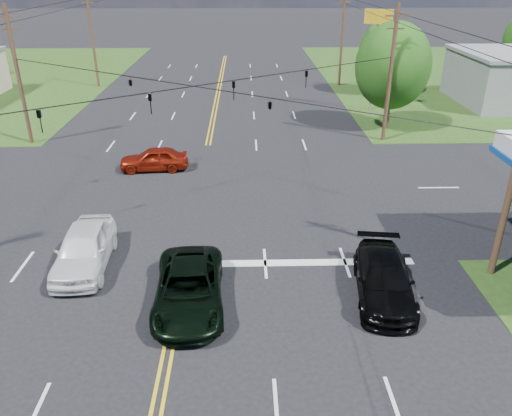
{
  "coord_description": "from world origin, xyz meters",
  "views": [
    {
      "loc": [
        2.65,
        -14.52,
        11.69
      ],
      "look_at": [
        3.15,
        6.0,
        1.73
      ],
      "focal_mm": 35.0,
      "sensor_mm": 36.0,
      "label": 1
    }
  ],
  "objects_px": {
    "pole_nw": "(18,75)",
    "tree_right_a": "(393,66)",
    "pickup_white": "(84,248)",
    "pole_ne": "(390,73)",
    "pickup_dkgreen": "(189,288)",
    "pole_left_far": "(92,36)",
    "pole_right_far": "(342,36)",
    "suv_black": "(384,279)",
    "tree_right_b": "(384,51)"
  },
  "relations": [
    {
      "from": "pole_nw",
      "to": "tree_right_b",
      "type": "bearing_deg",
      "value": 26.95
    },
    {
      "from": "pole_ne",
      "to": "suv_black",
      "type": "relative_size",
      "value": 1.84
    },
    {
      "from": "pole_left_far",
      "to": "tree_right_a",
      "type": "relative_size",
      "value": 1.22
    },
    {
      "from": "pole_nw",
      "to": "tree_right_b",
      "type": "relative_size",
      "value": 1.34
    },
    {
      "from": "tree_right_a",
      "to": "suv_black",
      "type": "height_order",
      "value": "tree_right_a"
    },
    {
      "from": "pole_ne",
      "to": "pickup_dkgreen",
      "type": "height_order",
      "value": "pole_ne"
    },
    {
      "from": "pole_nw",
      "to": "pole_left_far",
      "type": "height_order",
      "value": "pole_left_far"
    },
    {
      "from": "pole_left_far",
      "to": "tree_right_b",
      "type": "xyz_separation_m",
      "value": [
        29.5,
        -4.0,
        -0.95
      ]
    },
    {
      "from": "pole_nw",
      "to": "pole_left_far",
      "type": "relative_size",
      "value": 0.95
    },
    {
      "from": "pole_ne",
      "to": "pole_left_far",
      "type": "relative_size",
      "value": 0.95
    },
    {
      "from": "tree_right_a",
      "to": "tree_right_b",
      "type": "xyz_separation_m",
      "value": [
        2.5,
        12.0,
        -0.65
      ]
    },
    {
      "from": "pole_left_far",
      "to": "suv_black",
      "type": "bearing_deg",
      "value": -61.32
    },
    {
      "from": "tree_right_a",
      "to": "suv_black",
      "type": "relative_size",
      "value": 1.58
    },
    {
      "from": "pole_nw",
      "to": "pickup_white",
      "type": "height_order",
      "value": "pole_nw"
    },
    {
      "from": "pole_right_far",
      "to": "pole_ne",
      "type": "bearing_deg",
      "value": -90.0
    },
    {
      "from": "pole_ne",
      "to": "pickup_white",
      "type": "xyz_separation_m",
      "value": [
        -17.23,
        -17.0,
        -4.04
      ]
    },
    {
      "from": "pole_left_far",
      "to": "tree_right_a",
      "type": "xyz_separation_m",
      "value": [
        27.0,
        -16.0,
        -0.3
      ]
    },
    {
      "from": "pickup_dkgreen",
      "to": "pole_right_far",
      "type": "bearing_deg",
      "value": 69.23
    },
    {
      "from": "suv_black",
      "to": "pickup_dkgreen",
      "type": "bearing_deg",
      "value": -169.12
    },
    {
      "from": "pole_right_far",
      "to": "tree_right_b",
      "type": "bearing_deg",
      "value": -48.81
    },
    {
      "from": "suv_black",
      "to": "tree_right_b",
      "type": "bearing_deg",
      "value": 83.56
    },
    {
      "from": "pole_left_far",
      "to": "pole_nw",
      "type": "bearing_deg",
      "value": -90.0
    },
    {
      "from": "pole_nw",
      "to": "suv_black",
      "type": "bearing_deg",
      "value": -42.75
    },
    {
      "from": "pole_ne",
      "to": "pole_right_far",
      "type": "relative_size",
      "value": 0.95
    },
    {
      "from": "tree_right_b",
      "to": "pickup_dkgreen",
      "type": "xyz_separation_m",
      "value": [
        -16.0,
        -34.88,
        -3.45
      ]
    },
    {
      "from": "pole_right_far",
      "to": "tree_right_b",
      "type": "relative_size",
      "value": 1.41
    },
    {
      "from": "tree_right_b",
      "to": "pole_nw",
      "type": "bearing_deg",
      "value": -153.05
    },
    {
      "from": "pole_left_far",
      "to": "pole_right_far",
      "type": "xyz_separation_m",
      "value": [
        26.0,
        0.0,
        0.0
      ]
    },
    {
      "from": "tree_right_b",
      "to": "pole_right_far",
      "type": "bearing_deg",
      "value": 131.19
    },
    {
      "from": "pole_nw",
      "to": "tree_right_b",
      "type": "distance_m",
      "value": 33.1
    },
    {
      "from": "tree_right_b",
      "to": "pickup_dkgreen",
      "type": "distance_m",
      "value": 38.53
    },
    {
      "from": "pole_right_far",
      "to": "pickup_dkgreen",
      "type": "distance_m",
      "value": 41.08
    },
    {
      "from": "pole_right_far",
      "to": "pickup_white",
      "type": "bearing_deg",
      "value": -115.58
    },
    {
      "from": "pole_nw",
      "to": "tree_right_a",
      "type": "xyz_separation_m",
      "value": [
        27.0,
        3.0,
        -0.05
      ]
    },
    {
      "from": "pole_right_far",
      "to": "pickup_white",
      "type": "xyz_separation_m",
      "value": [
        -17.23,
        -36.0,
        -4.29
      ]
    },
    {
      "from": "pole_nw",
      "to": "pickup_dkgreen",
      "type": "height_order",
      "value": "pole_nw"
    },
    {
      "from": "tree_right_a",
      "to": "tree_right_b",
      "type": "height_order",
      "value": "tree_right_a"
    },
    {
      "from": "pickup_white",
      "to": "tree_right_a",
      "type": "bearing_deg",
      "value": 44.88
    },
    {
      "from": "pickup_dkgreen",
      "to": "pole_nw",
      "type": "bearing_deg",
      "value": 121.23
    },
    {
      "from": "pole_nw",
      "to": "tree_right_a",
      "type": "distance_m",
      "value": 27.17
    },
    {
      "from": "pole_left_far",
      "to": "suv_black",
      "type": "distance_m",
      "value": 44.02
    },
    {
      "from": "pole_ne",
      "to": "pickup_dkgreen",
      "type": "bearing_deg",
      "value": -122.16
    },
    {
      "from": "pole_ne",
      "to": "tree_right_a",
      "type": "height_order",
      "value": "pole_ne"
    },
    {
      "from": "pole_nw",
      "to": "pickup_dkgreen",
      "type": "relative_size",
      "value": 1.72
    },
    {
      "from": "pole_ne",
      "to": "pole_left_far",
      "type": "bearing_deg",
      "value": 143.84
    },
    {
      "from": "pole_nw",
      "to": "tree_right_a",
      "type": "bearing_deg",
      "value": 6.34
    },
    {
      "from": "tree_right_a",
      "to": "pickup_dkgreen",
      "type": "distance_m",
      "value": 26.88
    },
    {
      "from": "pole_right_far",
      "to": "pickup_white",
      "type": "relative_size",
      "value": 1.94
    },
    {
      "from": "pole_ne",
      "to": "pickup_dkgreen",
      "type": "relative_size",
      "value": 1.72
    },
    {
      "from": "tree_right_b",
      "to": "pickup_white",
      "type": "bearing_deg",
      "value": -122.94
    }
  ]
}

